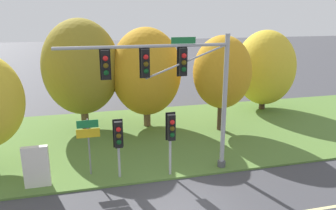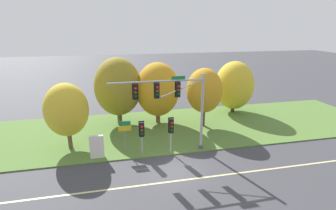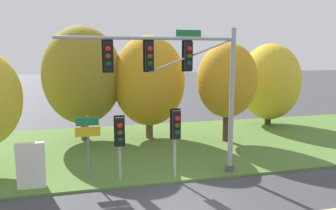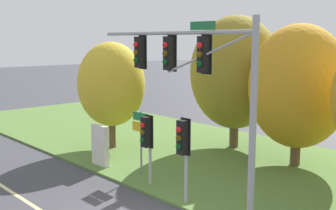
% 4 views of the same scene
% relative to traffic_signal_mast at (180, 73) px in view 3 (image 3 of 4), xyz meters
% --- Properties ---
extents(grass_verge, '(48.00, 11.50, 0.10)m').
position_rel_traffic_signal_mast_xyz_m(grass_verge, '(-0.59, 5.19, -4.66)').
color(grass_verge, '#517533').
rests_on(grass_verge, ground).
extents(traffic_signal_mast, '(7.76, 0.49, 6.56)m').
position_rel_traffic_signal_mast_xyz_m(traffic_signal_mast, '(0.00, 0.00, 0.00)').
color(traffic_signal_mast, '#9EA0A5').
rests_on(traffic_signal_mast, grass_verge).
extents(pedestrian_signal_near_kerb, '(0.46, 0.55, 2.87)m').
position_rel_traffic_signal_mast_xyz_m(pedestrian_signal_near_kerb, '(-2.65, 0.00, -2.56)').
color(pedestrian_signal_near_kerb, '#9EA0A5').
rests_on(pedestrian_signal_near_kerb, grass_verge).
extents(pedestrian_signal_further_along, '(0.46, 0.55, 3.11)m').
position_rel_traffic_signal_mast_xyz_m(pedestrian_signal_further_along, '(-0.28, -0.32, -2.35)').
color(pedestrian_signal_further_along, '#9EA0A5').
rests_on(pedestrian_signal_further_along, grass_verge).
extents(route_sign_post, '(1.07, 0.08, 2.77)m').
position_rel_traffic_signal_mast_xyz_m(route_sign_post, '(-3.96, 0.76, -2.70)').
color(route_sign_post, slate).
rests_on(route_sign_post, grass_verge).
extents(tree_left_of_mast, '(4.86, 4.86, 7.13)m').
position_rel_traffic_signal_mast_xyz_m(tree_left_of_mast, '(-4.15, 7.49, -0.53)').
color(tree_left_of_mast, brown).
rests_on(tree_left_of_mast, grass_verge).
extents(tree_behind_signpost, '(4.57, 4.57, 6.57)m').
position_rel_traffic_signal_mast_xyz_m(tree_behind_signpost, '(-0.07, 6.93, -0.91)').
color(tree_behind_signpost, brown).
rests_on(tree_behind_signpost, grass_verge).
extents(tree_mid_verge, '(3.68, 3.68, 6.11)m').
position_rel_traffic_signal_mast_xyz_m(tree_mid_verge, '(4.42, 5.01, -0.80)').
color(tree_mid_verge, '#423021').
rests_on(tree_mid_verge, grass_verge).
extents(tree_tall_centre, '(4.59, 4.59, 6.17)m').
position_rel_traffic_signal_mast_xyz_m(tree_tall_centre, '(9.56, 8.66, -1.32)').
color(tree_tall_centre, '#423021').
rests_on(tree_tall_centre, grass_verge).
extents(info_kiosk, '(1.10, 0.24, 1.90)m').
position_rel_traffic_signal_mast_xyz_m(info_kiosk, '(-6.25, 0.18, -3.66)').
color(info_kiosk, silver).
rests_on(info_kiosk, grass_verge).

